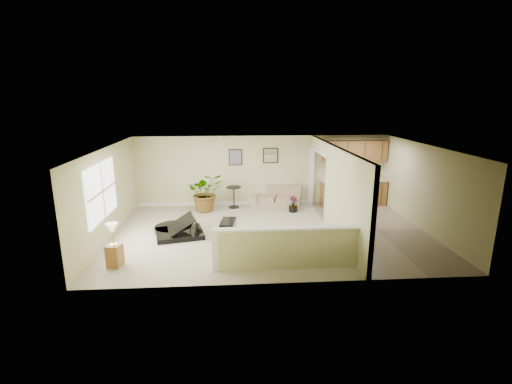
{
  "coord_description": "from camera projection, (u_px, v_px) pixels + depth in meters",
  "views": [
    {
      "loc": [
        -1.12,
        -10.06,
        3.82
      ],
      "look_at": [
        -0.4,
        0.4,
        1.13
      ],
      "focal_mm": 26.0,
      "sensor_mm": 36.0,
      "label": 1
    }
  ],
  "objects": [
    {
      "name": "wall_mirror",
      "position": [
        271.0,
        155.0,
        13.19
      ],
      "size": [
        0.55,
        0.04,
        0.55
      ],
      "color": "#362313",
      "rests_on": "back_wall"
    },
    {
      "name": "loveseat",
      "position": [
        276.0,
        196.0,
        13.3
      ],
      "size": [
        1.94,
        1.38,
        0.98
      ],
      "rotation": [
        0.0,
        0.0,
        -0.26
      ],
      "color": "tan",
      "rests_on": "floor"
    },
    {
      "name": "wall_art_left",
      "position": [
        235.0,
        157.0,
        13.12
      ],
      "size": [
        0.48,
        0.04,
        0.58
      ],
      "color": "#362313",
      "rests_on": "back_wall"
    },
    {
      "name": "interior_partition",
      "position": [
        331.0,
        189.0,
        10.81
      ],
      "size": [
        0.18,
        5.99,
        2.5
      ],
      "color": "#C6C287",
      "rests_on": "floor"
    },
    {
      "name": "pony_half_wall",
      "position": [
        285.0,
        247.0,
        8.4
      ],
      "size": [
        3.42,
        0.22,
        1.0
      ],
      "color": "#C6C287",
      "rests_on": "floor"
    },
    {
      "name": "lamp_stand",
      "position": [
        114.0,
        248.0,
        8.51
      ],
      "size": [
        0.37,
        0.37,
        1.05
      ],
      "color": "#915D2F",
      "rests_on": "floor"
    },
    {
      "name": "left_window",
      "position": [
        101.0,
        191.0,
        9.6
      ],
      "size": [
        0.05,
        2.15,
        1.45
      ],
      "primitive_type": "cube",
      "color": "white",
      "rests_on": "left_wall"
    },
    {
      "name": "ceiling",
      "position": [
        271.0,
        147.0,
        10.12
      ],
      "size": [
        9.0,
        6.0,
        0.04
      ],
      "primitive_type": "cube",
      "color": "silver",
      "rests_on": "back_wall"
    },
    {
      "name": "kitchen_cabinets",
      "position": [
        350.0,
        181.0,
        13.38
      ],
      "size": [
        2.36,
        0.65,
        2.33
      ],
      "color": "#915D2F",
      "rests_on": "floor"
    },
    {
      "name": "right_wall",
      "position": [
        425.0,
        188.0,
        10.73
      ],
      "size": [
        0.04,
        6.0,
        2.5
      ],
      "primitive_type": "cube",
      "color": "#C6C287",
      "rests_on": "floor"
    },
    {
      "name": "piano_bench",
      "position": [
        228.0,
        229.0,
        10.3
      ],
      "size": [
        0.48,
        0.8,
        0.5
      ],
      "primitive_type": "cube",
      "rotation": [
        0.0,
        0.0,
        -0.14
      ],
      "color": "black",
      "rests_on": "floor"
    },
    {
      "name": "palm_plant",
      "position": [
        206.0,
        192.0,
        12.66
      ],
      "size": [
        1.41,
        1.29,
        1.33
      ],
      "color": "black",
      "rests_on": "floor"
    },
    {
      "name": "back_wall",
      "position": [
        262.0,
        171.0,
        13.33
      ],
      "size": [
        9.0,
        0.04,
        2.5
      ],
      "primitive_type": "cube",
      "color": "#C6C287",
      "rests_on": "floor"
    },
    {
      "name": "piano",
      "position": [
        178.0,
        217.0,
        10.51
      ],
      "size": [
        1.71,
        1.72,
        1.22
      ],
      "rotation": [
        0.0,
        0.0,
        0.23
      ],
      "color": "black",
      "rests_on": "floor"
    },
    {
      "name": "small_plant",
      "position": [
        293.0,
        205.0,
        12.65
      ],
      "size": [
        0.35,
        0.35,
        0.54
      ],
      "color": "black",
      "rests_on": "floor"
    },
    {
      "name": "front_wall",
      "position": [
        287.0,
        227.0,
        7.53
      ],
      "size": [
        9.0,
        0.04,
        2.5
      ],
      "primitive_type": "cube",
      "color": "#C6C287",
      "rests_on": "floor"
    },
    {
      "name": "accent_table",
      "position": [
        234.0,
        194.0,
        13.09
      ],
      "size": [
        0.52,
        0.52,
        0.76
      ],
      "color": "black",
      "rests_on": "floor"
    },
    {
      "name": "left_wall",
      "position": [
        108.0,
        194.0,
        10.13
      ],
      "size": [
        0.04,
        6.0,
        2.5
      ],
      "primitive_type": "cube",
      "color": "#C6C287",
      "rests_on": "floor"
    },
    {
      "name": "kitchen_vinyl",
      "position": [
        376.0,
        230.0,
        10.95
      ],
      "size": [
        2.7,
        6.0,
        0.01
      ],
      "primitive_type": "cube",
      "color": "gray",
      "rests_on": "floor"
    },
    {
      "name": "floor",
      "position": [
        271.0,
        233.0,
        10.74
      ],
      "size": [
        9.0,
        9.0,
        0.0
      ],
      "primitive_type": "plane",
      "color": "#BBAD91",
      "rests_on": "ground"
    }
  ]
}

